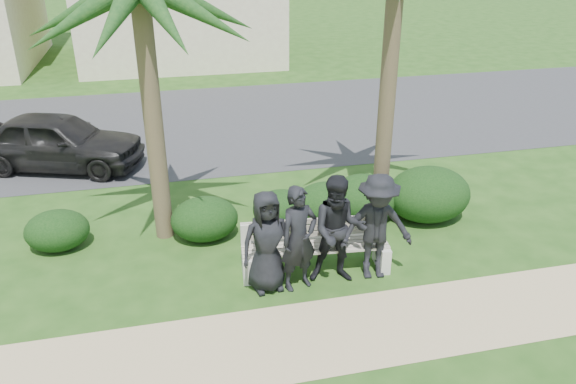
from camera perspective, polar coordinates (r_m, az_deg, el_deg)
name	(u,v)px	position (r m, az deg, el deg)	size (l,w,h in m)	color
ground	(307,265)	(9.54, 1.97, -7.43)	(160.00, 160.00, 0.00)	#1F4413
footpath	(340,333)	(8.14, 5.35, -14.06)	(30.00, 1.60, 0.01)	tan
asphalt_street	(237,121)	(16.70, -5.21, 7.15)	(160.00, 8.00, 0.01)	#2D2D30
park_bench	(315,250)	(9.22, 2.76, -5.94)	(2.45, 0.77, 0.84)	gray
man_a	(267,242)	(8.56, -2.17, -5.08)	(0.81, 0.53, 1.66)	black
man_b	(299,239)	(8.57, 1.11, -4.76)	(0.63, 0.41, 1.72)	black
man_c	(338,230)	(8.74, 5.15, -3.90)	(0.88, 0.68, 1.80)	black
man_d	(377,227)	(8.92, 9.00, -3.55)	(1.16, 0.66, 1.79)	black
hedge_a	(57,229)	(10.66, -22.42, -3.53)	(1.10, 0.91, 0.72)	black
hedge_b	(205,218)	(10.27, -8.48, -2.60)	(1.22, 1.01, 0.80)	black
hedge_c	(281,207)	(10.65, -0.76, -1.55)	(1.07, 0.88, 0.70)	black
hedge_d	(326,203)	(10.68, 3.92, -1.12)	(1.28, 1.06, 0.83)	black
hedge_e	(363,197)	(10.89, 7.65, -0.50)	(1.41, 1.16, 0.92)	black
hedge_f	(429,193)	(11.14, 14.10, -0.06)	(1.63, 1.35, 1.06)	black
car_a	(57,141)	(14.13, -22.38, 4.78)	(1.57, 3.89, 1.33)	black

